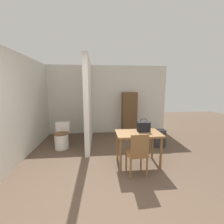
# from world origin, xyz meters

# --- Properties ---
(ground_plane) EXTENTS (16.00, 16.00, 0.00)m
(ground_plane) POSITION_xyz_m (0.00, 0.00, 0.00)
(ground_plane) COLOR brown
(wall_back) EXTENTS (4.87, 0.12, 2.50)m
(wall_back) POSITION_xyz_m (0.00, 3.65, 1.25)
(wall_back) COLOR silver
(wall_back) RESTS_ON ground_plane
(wall_left) EXTENTS (0.12, 4.59, 2.50)m
(wall_left) POSITION_xyz_m (-1.99, 1.80, 1.25)
(wall_left) COLOR silver
(wall_left) RESTS_ON ground_plane
(partition_wall) EXTENTS (0.12, 2.05, 2.50)m
(partition_wall) POSITION_xyz_m (-0.42, 2.57, 1.25)
(partition_wall) COLOR silver
(partition_wall) RESTS_ON ground_plane
(dining_table) EXTENTS (0.97, 0.60, 0.74)m
(dining_table) POSITION_xyz_m (0.73, 1.11, 0.63)
(dining_table) COLOR brown
(dining_table) RESTS_ON ground_plane
(wooden_chair) EXTENTS (0.41, 0.41, 0.87)m
(wooden_chair) POSITION_xyz_m (0.60, 0.68, 0.47)
(wooden_chair) COLOR brown
(wooden_chair) RESTS_ON ground_plane
(toilet) EXTENTS (0.41, 0.56, 0.70)m
(toilet) POSITION_xyz_m (-1.18, 2.25, 0.30)
(toilet) COLOR white
(toilet) RESTS_ON ground_plane
(handbag) EXTENTS (0.27, 0.17, 0.30)m
(handbag) POSITION_xyz_m (0.86, 1.18, 0.85)
(handbag) COLOR black
(handbag) RESTS_ON dining_table
(wooden_cabinet) EXTENTS (0.51, 0.44, 1.54)m
(wooden_cabinet) POSITION_xyz_m (0.99, 3.36, 0.77)
(wooden_cabinet) COLOR brown
(wooden_cabinet) RESTS_ON ground_plane
(space_heater) EXTENTS (0.31, 0.20, 0.50)m
(space_heater) POSITION_xyz_m (1.63, 2.06, 0.25)
(space_heater) COLOR #2D2D33
(space_heater) RESTS_ON ground_plane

